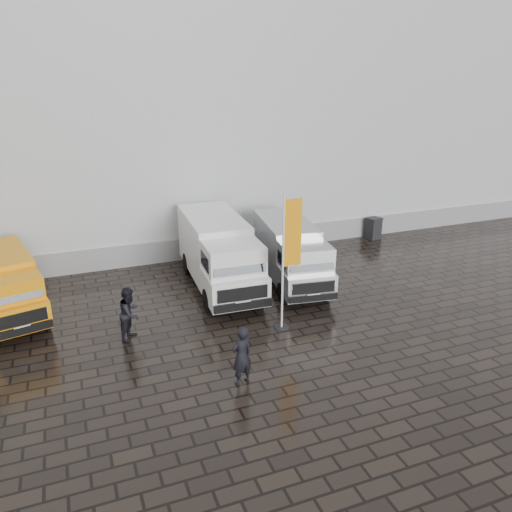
{
  "coord_description": "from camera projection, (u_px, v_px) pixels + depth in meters",
  "views": [
    {
      "loc": [
        -6.73,
        -13.44,
        8.21
      ],
      "look_at": [
        -0.7,
        2.2,
        1.97
      ],
      "focal_mm": 35.0,
      "sensor_mm": 36.0,
      "label": 1
    }
  ],
  "objects": [
    {
      "name": "van_yellow",
      "position": [
        6.0,
        288.0,
        17.35
      ],
      "size": [
        2.94,
        5.14,
        2.24
      ],
      "primitive_type": null,
      "rotation": [
        0.0,
        0.0,
        0.24
      ],
      "color": "#FF990D",
      "rests_on": "ground"
    },
    {
      "name": "person_tent",
      "position": [
        130.0,
        313.0,
        16.02
      ],
      "size": [
        1.05,
        1.1,
        1.79
      ],
      "primitive_type": "imported",
      "rotation": [
        0.0,
        0.0,
        0.99
      ],
      "color": "black",
      "rests_on": "ground"
    },
    {
      "name": "van_silver",
      "position": [
        291.0,
        254.0,
        20.26
      ],
      "size": [
        2.63,
        5.81,
        2.43
      ],
      "primitive_type": null,
      "rotation": [
        0.0,
        0.0,
        -0.14
      ],
      "color": "#A8AAAD",
      "rests_on": "ground"
    },
    {
      "name": "van_white",
      "position": [
        219.0,
        255.0,
        19.72
      ],
      "size": [
        2.41,
        6.41,
        2.74
      ],
      "primitive_type": null,
      "rotation": [
        0.0,
        0.0,
        -0.05
      ],
      "color": "white",
      "rests_on": "ground"
    },
    {
      "name": "hall_plinth",
      "position": [
        265.0,
        239.0,
        24.34
      ],
      "size": [
        44.0,
        0.15,
        1.0
      ],
      "primitive_type": "cube",
      "color": "gray",
      "rests_on": "ground"
    },
    {
      "name": "person_front",
      "position": [
        242.0,
        356.0,
        13.66
      ],
      "size": [
        0.74,
        0.59,
        1.76
      ],
      "primitive_type": "imported",
      "rotation": [
        0.0,
        0.0,
        3.44
      ],
      "color": "black",
      "rests_on": "ground"
    },
    {
      "name": "wheelie_bin",
      "position": [
        373.0,
        228.0,
        25.83
      ],
      "size": [
        0.78,
        0.78,
        1.12
      ],
      "primitive_type": "cube",
      "rotation": [
        0.0,
        0.0,
        0.18
      ],
      "color": "black",
      "rests_on": "ground"
    },
    {
      "name": "flagpole",
      "position": [
        288.0,
        256.0,
        16.14
      ],
      "size": [
        0.88,
        0.5,
        4.65
      ],
      "color": "black",
      "rests_on": "ground"
    },
    {
      "name": "ground",
      "position": [
        298.0,
        329.0,
        16.89
      ],
      "size": [
        120.0,
        120.0,
        0.0
      ],
      "primitive_type": "plane",
      "color": "black",
      "rests_on": "ground"
    },
    {
      "name": "exhibition_hall",
      "position": [
        215.0,
        111.0,
        29.46
      ],
      "size": [
        44.0,
        16.0,
        12.0
      ],
      "primitive_type": "cube",
      "color": "silver",
      "rests_on": "ground"
    }
  ]
}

